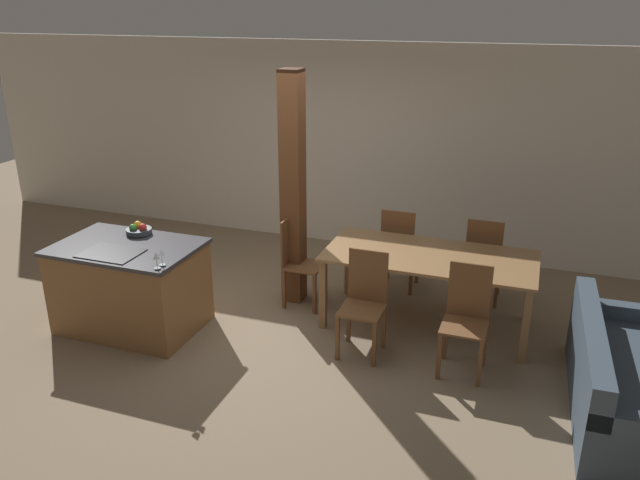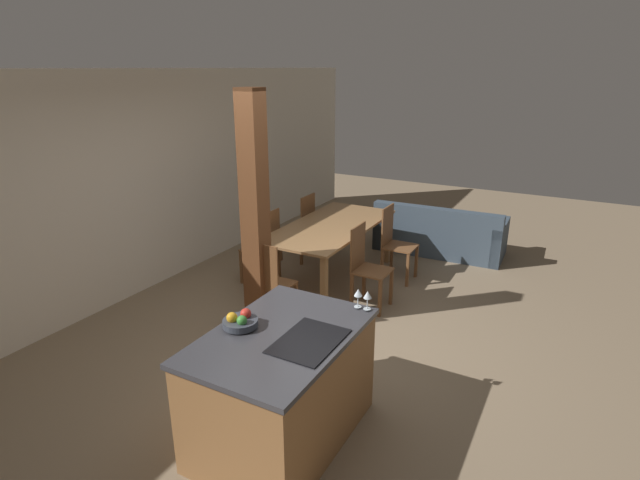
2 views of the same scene
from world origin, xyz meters
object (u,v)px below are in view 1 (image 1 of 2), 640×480
(couch, at_px, (624,385))
(timber_post, at_px, (293,191))
(dining_table, at_px, (429,263))
(dining_chair_far_left, at_px, (399,248))
(dining_chair_near_left, at_px, (364,301))
(wine_glass_middle, at_px, (161,253))
(kitchen_island, at_px, (131,286))
(wine_glass_near, at_px, (156,256))
(dining_chair_near_right, at_px, (466,317))
(dining_chair_head_end, at_px, (298,260))
(dining_chair_far_right, at_px, (483,259))
(fruit_bowl, at_px, (139,230))

(couch, height_order, timber_post, timber_post)
(dining_table, bearing_deg, couch, -28.50)
(dining_chair_far_left, distance_m, timber_post, 1.43)
(dining_chair_near_left, bearing_deg, wine_glass_middle, -158.90)
(kitchen_island, xyz_separation_m, couch, (4.62, 0.10, -0.18))
(wine_glass_near, height_order, dining_chair_near_right, wine_glass_near)
(kitchen_island, xyz_separation_m, dining_chair_far_left, (2.36, 1.79, 0.07))
(dining_chair_near_right, distance_m, dining_chair_head_end, 2.03)
(dining_chair_head_end, bearing_deg, dining_chair_far_right, -69.27)
(kitchen_island, height_order, dining_chair_near_left, dining_chair_near_left)
(dining_chair_near_left, relative_size, dining_chair_head_end, 1.00)
(kitchen_island, relative_size, dining_chair_near_right, 1.42)
(dining_table, distance_m, timber_post, 1.62)
(kitchen_island, relative_size, timber_post, 0.56)
(dining_chair_near_left, bearing_deg, dining_chair_far_left, 90.00)
(kitchen_island, height_order, dining_chair_near_right, dining_chair_near_right)
(timber_post, bearing_deg, couch, -17.74)
(wine_glass_near, relative_size, dining_chair_near_right, 0.16)
(couch, bearing_deg, wine_glass_near, 95.42)
(dining_chair_near_right, distance_m, couch, 1.36)
(wine_glass_middle, xyz_separation_m, dining_chair_far_left, (1.73, 2.11, -0.51))
(wine_glass_near, xyz_separation_m, dining_chair_near_left, (1.73, 0.75, -0.51))
(wine_glass_middle, xyz_separation_m, dining_chair_far_right, (2.67, 2.11, -0.51))
(dining_chair_far_right, relative_size, timber_post, 0.39)
(wine_glass_middle, xyz_separation_m, dining_chair_near_right, (2.67, 0.67, -0.51))
(dining_chair_near_left, relative_size, couch, 0.52)
(kitchen_island, relative_size, couch, 0.73)
(dining_chair_near_left, relative_size, dining_chair_far_left, 1.00)
(dining_table, relative_size, dining_chair_far_right, 2.11)
(fruit_bowl, relative_size, wine_glass_middle, 1.67)
(dining_chair_near_left, bearing_deg, timber_post, 142.23)
(fruit_bowl, relative_size, dining_chair_near_right, 0.26)
(fruit_bowl, bearing_deg, dining_chair_head_end, 27.20)
(dining_chair_head_end, xyz_separation_m, couch, (3.21, -0.97, -0.25))
(dining_table, distance_m, dining_chair_near_right, 0.88)
(dining_chair_near_right, bearing_deg, kitchen_island, -173.98)
(dining_chair_head_end, bearing_deg, couch, -106.78)
(wine_glass_middle, bearing_deg, wine_glass_near, -90.00)
(kitchen_island, height_order, dining_chair_far_left, dining_chair_far_left)
(dining_chair_near_right, height_order, dining_chair_head_end, same)
(dining_chair_far_right, bearing_deg, dining_chair_far_left, 0.00)
(dining_table, xyz_separation_m, dining_chair_far_right, (0.47, 0.72, -0.17))
(wine_glass_near, distance_m, dining_chair_far_right, 3.49)
(dining_table, xyz_separation_m, dining_chair_near_left, (-0.47, -0.72, -0.17))
(wine_glass_middle, xyz_separation_m, timber_post, (0.69, 1.47, 0.24))
(dining_chair_near_right, bearing_deg, dining_chair_near_left, 180.00)
(dining_table, bearing_deg, fruit_bowl, -165.40)
(dining_chair_far_left, bearing_deg, dining_chair_near_left, 90.00)
(timber_post, bearing_deg, wine_glass_middle, -115.17)
(wine_glass_near, relative_size, dining_chair_far_right, 0.16)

